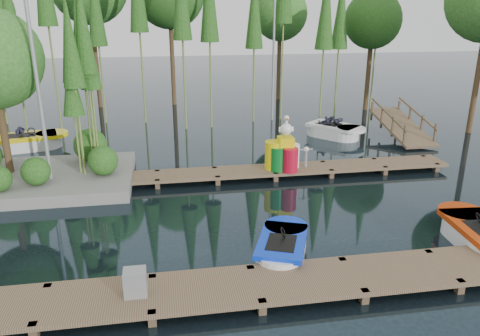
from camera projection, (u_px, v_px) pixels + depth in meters
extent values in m
plane|color=#1A2830|center=(226.00, 209.00, 14.09)|extent=(90.00, 90.00, 0.00)
cube|color=brown|center=(256.00, 285.00, 9.82)|extent=(18.00, 1.50, 0.10)
cube|color=brown|center=(34.00, 335.00, 8.63)|extent=(0.16, 0.16, 0.50)
cube|color=brown|center=(49.00, 295.00, 9.80)|extent=(0.16, 0.16, 0.50)
cube|color=brown|center=(153.00, 323.00, 8.96)|extent=(0.16, 0.16, 0.50)
cube|color=brown|center=(153.00, 286.00, 10.13)|extent=(0.16, 0.16, 0.50)
cube|color=brown|center=(262.00, 311.00, 9.30)|extent=(0.16, 0.16, 0.50)
cube|color=brown|center=(250.00, 277.00, 10.47)|extent=(0.16, 0.16, 0.50)
cube|color=brown|center=(364.00, 300.00, 9.63)|extent=(0.16, 0.16, 0.50)
cube|color=brown|center=(342.00, 268.00, 10.81)|extent=(0.16, 0.16, 0.50)
cube|color=brown|center=(459.00, 290.00, 9.97)|extent=(0.16, 0.16, 0.50)
cube|color=brown|center=(427.00, 260.00, 11.14)|extent=(0.16, 0.16, 0.50)
cube|color=brown|center=(245.00, 172.00, 16.49)|extent=(15.00, 1.20, 0.10)
cube|color=brown|center=(30.00, 195.00, 15.00)|extent=(0.16, 0.16, 0.50)
cube|color=brown|center=(37.00, 184.00, 15.89)|extent=(0.16, 0.16, 0.50)
cube|color=brown|center=(95.00, 191.00, 15.32)|extent=(0.16, 0.16, 0.50)
cube|color=brown|center=(98.00, 180.00, 16.21)|extent=(0.16, 0.16, 0.50)
cube|color=brown|center=(158.00, 187.00, 15.63)|extent=(0.16, 0.16, 0.50)
cube|color=brown|center=(158.00, 177.00, 16.53)|extent=(0.16, 0.16, 0.50)
cube|color=brown|center=(218.00, 183.00, 15.95)|extent=(0.16, 0.16, 0.50)
cube|color=brown|center=(215.00, 174.00, 16.85)|extent=(0.16, 0.16, 0.50)
cube|color=brown|center=(276.00, 180.00, 16.27)|extent=(0.16, 0.16, 0.50)
cube|color=brown|center=(269.00, 171.00, 17.16)|extent=(0.16, 0.16, 0.50)
cube|color=brown|center=(331.00, 177.00, 16.59)|extent=(0.16, 0.16, 0.50)
cube|color=brown|center=(322.00, 168.00, 17.48)|extent=(0.16, 0.16, 0.50)
cube|color=brown|center=(385.00, 173.00, 16.90)|extent=(0.16, 0.16, 0.50)
cube|color=brown|center=(373.00, 165.00, 17.80)|extent=(0.16, 0.16, 0.50)
cube|color=brown|center=(436.00, 170.00, 17.22)|extent=(0.16, 0.16, 0.50)
cube|color=brown|center=(422.00, 162.00, 18.11)|extent=(0.16, 0.16, 0.50)
cube|color=slate|center=(40.00, 180.00, 15.88)|extent=(6.20, 4.20, 0.42)
sphere|color=#2B5F1E|center=(36.00, 171.00, 14.77)|extent=(0.90, 0.90, 0.90)
sphere|color=#2B5F1E|center=(90.00, 145.00, 16.98)|extent=(1.20, 1.20, 1.20)
sphere|color=#2B5F1E|center=(103.00, 161.00, 15.62)|extent=(1.00, 1.00, 1.00)
cylinder|color=#4A361F|center=(3.00, 126.00, 15.50)|extent=(0.24, 0.24, 3.60)
cylinder|color=olive|center=(86.00, 94.00, 15.76)|extent=(0.07, 0.07, 5.93)
cone|color=#2B5F1E|center=(79.00, 30.00, 15.08)|extent=(0.70, 0.70, 2.97)
cylinder|color=olive|center=(76.00, 99.00, 15.60)|extent=(0.07, 0.07, 5.66)
cone|color=#2B5F1E|center=(69.00, 38.00, 14.95)|extent=(0.70, 0.70, 2.83)
cylinder|color=olive|center=(93.00, 104.00, 15.93)|extent=(0.07, 0.07, 5.22)
cone|color=#2B5F1E|center=(87.00, 49.00, 15.33)|extent=(0.70, 0.70, 2.61)
cylinder|color=olive|center=(77.00, 105.00, 15.07)|extent=(0.07, 0.07, 5.53)
cone|color=#2B5F1E|center=(70.00, 43.00, 14.43)|extent=(0.70, 0.70, 2.76)
cylinder|color=olive|center=(76.00, 127.00, 15.41)|extent=(0.07, 0.07, 4.01)
cone|color=#2B5F1E|center=(71.00, 84.00, 14.95)|extent=(0.70, 0.70, 2.01)
cylinder|color=olive|center=(89.00, 92.00, 15.64)|extent=(0.07, 0.07, 6.11)
cone|color=#2B5F1E|center=(82.00, 25.00, 14.94)|extent=(0.70, 0.70, 3.05)
cylinder|color=#4A361F|center=(479.00, 69.00, 21.51)|extent=(0.26, 0.26, 6.06)
cylinder|color=#4A361F|center=(369.00, 66.00, 26.59)|extent=(0.26, 0.26, 5.02)
sphere|color=#2B5F1E|center=(373.00, 20.00, 25.77)|extent=(3.16, 3.16, 3.16)
cylinder|color=#4A361F|center=(279.00, 57.00, 29.66)|extent=(0.26, 0.26, 5.31)
sphere|color=#3A762A|center=(280.00, 13.00, 28.78)|extent=(3.34, 3.34, 3.34)
cylinder|color=#4A361F|center=(172.00, 51.00, 27.79)|extent=(0.26, 0.26, 6.46)
cylinder|color=#4A361F|center=(95.00, 48.00, 27.01)|extent=(0.26, 0.26, 6.85)
cylinder|color=olive|center=(16.00, 53.00, 21.10)|extent=(0.09, 0.09, 7.48)
cone|color=#2B5F1E|center=(8.00, 4.00, 20.41)|extent=(0.90, 0.90, 4.11)
cylinder|color=olive|center=(49.00, 27.00, 21.51)|extent=(0.09, 0.09, 9.66)
cylinder|color=olive|center=(99.00, 47.00, 23.10)|extent=(0.09, 0.09, 7.69)
cone|color=#2B5F1E|center=(94.00, 1.00, 22.39)|extent=(0.90, 0.90, 4.23)
cylinder|color=olive|center=(140.00, 33.00, 22.88)|extent=(0.09, 0.09, 8.99)
cylinder|color=olive|center=(183.00, 41.00, 21.78)|extent=(0.09, 0.09, 8.44)
cylinder|color=olive|center=(210.00, 43.00, 22.14)|extent=(0.09, 0.09, 8.22)
cylinder|color=olive|center=(254.00, 49.00, 23.45)|extent=(0.09, 0.09, 7.41)
cone|color=#2B5F1E|center=(254.00, 6.00, 22.76)|extent=(0.90, 0.90, 4.07)
cylinder|color=olive|center=(283.00, 24.00, 23.51)|extent=(0.09, 0.09, 9.77)
cylinder|color=olive|center=(323.00, 50.00, 23.00)|extent=(0.09, 0.09, 7.40)
cone|color=#2B5F1E|center=(326.00, 6.00, 22.31)|extent=(0.90, 0.90, 4.07)
cylinder|color=olive|center=(339.00, 50.00, 24.74)|extent=(0.09, 0.09, 7.14)
cone|color=#2B5F1E|center=(341.00, 10.00, 24.08)|extent=(0.90, 0.90, 3.93)
cylinder|color=olive|center=(377.00, 34.00, 25.83)|extent=(0.09, 0.09, 8.61)
cylinder|color=gray|center=(38.00, 84.00, 14.40)|extent=(0.12, 0.12, 7.00)
cylinder|color=gray|center=(274.00, 53.00, 23.80)|extent=(0.12, 0.12, 7.00)
cube|color=brown|center=(401.00, 127.00, 21.37)|extent=(1.50, 3.94, 0.95)
cube|color=brown|center=(404.00, 135.00, 19.75)|extent=(0.08, 0.08, 0.90)
cube|color=brown|center=(393.00, 127.00, 20.74)|extent=(0.08, 0.08, 0.90)
cube|color=brown|center=(382.00, 119.00, 21.73)|extent=(0.08, 0.08, 0.90)
cube|color=brown|center=(372.00, 111.00, 22.72)|extent=(0.08, 0.08, 0.90)
cube|color=brown|center=(388.00, 114.00, 21.06)|extent=(0.06, 3.54, 0.83)
cube|color=brown|center=(435.00, 134.00, 19.97)|extent=(0.08, 0.08, 0.90)
cube|color=brown|center=(422.00, 125.00, 20.96)|extent=(0.08, 0.08, 0.90)
cube|color=brown|center=(410.00, 117.00, 21.95)|extent=(0.08, 0.08, 0.90)
cube|color=brown|center=(399.00, 110.00, 22.94)|extent=(0.08, 0.08, 0.90)
cube|color=brown|center=(417.00, 113.00, 21.28)|extent=(0.06, 3.54, 0.83)
cube|color=white|center=(282.00, 251.00, 11.29)|extent=(1.41, 1.41, 0.50)
cylinder|color=white|center=(285.00, 241.00, 11.80)|extent=(1.40, 1.40, 0.50)
cylinder|color=white|center=(279.00, 263.00, 10.79)|extent=(1.40, 1.40, 0.50)
cube|color=#0831D5|center=(282.00, 241.00, 11.20)|extent=(1.72, 2.16, 0.13)
cylinder|color=#0831D5|center=(286.00, 227.00, 11.94)|extent=(1.43, 1.43, 0.13)
cube|color=black|center=(281.00, 243.00, 11.02)|extent=(0.95, 1.08, 0.05)
torus|color=black|center=(283.00, 232.00, 11.27)|extent=(0.22, 0.28, 0.24)
cube|color=white|center=(479.00, 238.00, 11.87)|extent=(1.30, 1.31, 0.56)
cylinder|color=white|center=(466.00, 228.00, 12.45)|extent=(1.30, 1.30, 0.56)
cylinder|color=#B63209|center=(462.00, 213.00, 12.61)|extent=(1.33, 1.33, 0.14)
torus|color=black|center=(479.00, 218.00, 11.85)|extent=(0.17, 0.29, 0.27)
cube|color=white|center=(29.00, 144.00, 19.88)|extent=(1.60, 1.59, 0.60)
cylinder|color=white|center=(46.00, 142.00, 20.13)|extent=(1.59, 1.59, 0.60)
cylinder|color=white|center=(12.00, 146.00, 19.64)|extent=(1.59, 1.59, 0.60)
cube|color=yellow|center=(28.00, 136.00, 19.78)|extent=(2.54, 1.84, 0.15)
cylinder|color=yellow|center=(52.00, 134.00, 20.14)|extent=(1.62, 1.62, 0.15)
cube|color=black|center=(22.00, 136.00, 19.68)|extent=(1.24, 1.05, 0.07)
torus|color=black|center=(31.00, 131.00, 19.77)|extent=(0.33, 0.23, 0.29)
imported|color=#1E1E2D|center=(20.00, 130.00, 19.57)|extent=(0.54, 0.46, 1.07)
cube|color=white|center=(332.00, 133.00, 21.67)|extent=(1.79, 1.79, 0.58)
cylinder|color=white|center=(345.00, 135.00, 21.29)|extent=(1.78, 1.78, 0.58)
cylinder|color=white|center=(321.00, 130.00, 22.06)|extent=(1.78, 1.78, 0.58)
cube|color=white|center=(333.00, 126.00, 21.57)|extent=(2.41, 2.51, 0.15)
cylinder|color=white|center=(351.00, 129.00, 21.01)|extent=(1.82, 1.82, 0.15)
cube|color=black|center=(329.00, 124.00, 21.68)|extent=(1.27, 1.30, 0.06)
torus|color=black|center=(336.00, 122.00, 21.40)|extent=(0.31, 0.32, 0.28)
imported|color=#1E1E2D|center=(328.00, 119.00, 21.64)|extent=(0.51, 0.53, 0.95)
imported|color=#1E1E2D|center=(339.00, 121.00, 21.70)|extent=(0.40, 0.41, 0.72)
cube|color=gray|center=(135.00, 282.00, 9.33)|extent=(0.45, 0.38, 0.55)
cylinder|color=yellow|center=(274.00, 155.00, 16.48)|extent=(0.66, 0.66, 1.00)
cylinder|color=#0B6820|center=(278.00, 159.00, 16.34)|extent=(0.56, 0.56, 0.84)
cylinder|color=white|center=(291.00, 156.00, 16.69)|extent=(0.56, 0.56, 0.84)
cylinder|color=red|center=(290.00, 160.00, 16.22)|extent=(0.56, 0.56, 0.84)
cube|color=yellow|center=(286.00, 142.00, 16.27)|extent=(0.52, 0.52, 0.33)
sphere|color=white|center=(286.00, 129.00, 16.13)|extent=(0.41, 0.41, 0.41)
cylinder|color=white|center=(286.00, 123.00, 16.05)|extent=(0.09, 0.09, 0.28)
sphere|color=white|center=(287.00, 118.00, 16.00)|extent=(0.19, 0.19, 0.19)
cone|color=orange|center=(288.00, 120.00, 15.83)|extent=(0.09, 0.28, 0.09)
cube|color=white|center=(286.00, 129.00, 16.13)|extent=(0.52, 0.06, 0.17)
cylinder|color=gray|center=(306.00, 159.00, 16.73)|extent=(0.09, 0.09, 0.56)
sphere|color=white|center=(306.00, 149.00, 16.61)|extent=(0.19, 0.19, 0.19)
cube|color=gray|center=(306.00, 149.00, 16.61)|extent=(0.47, 0.04, 0.04)
cone|color=orange|center=(307.00, 150.00, 16.50)|extent=(0.04, 0.09, 0.04)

